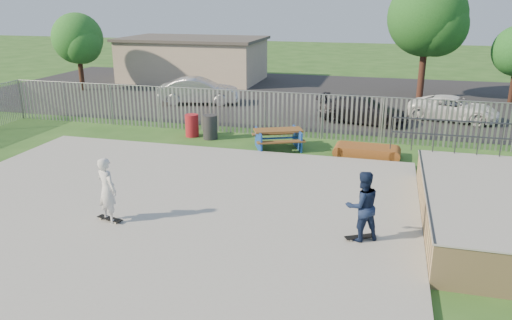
% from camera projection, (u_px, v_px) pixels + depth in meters
% --- Properties ---
extents(ground, '(120.00, 120.00, 0.00)m').
position_uv_depth(ground, '(160.00, 208.00, 14.91)').
color(ground, '#26521C').
rests_on(ground, ground).
extents(concrete_slab, '(15.00, 12.00, 0.15)m').
position_uv_depth(concrete_slab, '(160.00, 206.00, 14.88)').
color(concrete_slab, '#9E9E99').
rests_on(concrete_slab, ground).
extents(quarter_pipe, '(5.50, 7.05, 2.19)m').
position_uv_depth(quarter_pipe, '(501.00, 211.00, 13.38)').
color(quarter_pipe, tan).
rests_on(quarter_pipe, ground).
extents(fence, '(26.04, 16.02, 2.00)m').
position_uv_depth(fence, '(236.00, 139.00, 18.57)').
color(fence, gray).
rests_on(fence, ground).
extents(picnic_table, '(2.45, 2.27, 0.83)m').
position_uv_depth(picnic_table, '(278.00, 139.00, 20.68)').
color(picnic_table, brown).
rests_on(picnic_table, ground).
extents(funbox, '(2.20, 1.15, 0.43)m').
position_uv_depth(funbox, '(367.00, 151.00, 19.71)').
color(funbox, brown).
rests_on(funbox, ground).
extents(trash_bin_red, '(0.61, 0.61, 1.01)m').
position_uv_depth(trash_bin_red, '(192.00, 125.00, 22.53)').
color(trash_bin_red, maroon).
rests_on(trash_bin_red, ground).
extents(trash_bin_grey, '(0.65, 0.65, 1.08)m').
position_uv_depth(trash_bin_grey, '(210.00, 127.00, 22.13)').
color(trash_bin_grey, '#28282B').
rests_on(trash_bin_grey, ground).
extents(parking_lot, '(40.00, 18.00, 0.02)m').
position_uv_depth(parking_lot, '(287.00, 95.00, 32.37)').
color(parking_lot, black).
rests_on(parking_lot, ground).
extents(car_silver, '(4.86, 2.62, 1.52)m').
position_uv_depth(car_silver, '(199.00, 91.00, 29.34)').
color(car_silver, silver).
rests_on(car_silver, parking_lot).
extents(car_dark, '(4.75, 2.61, 1.30)m').
position_uv_depth(car_dark, '(363.00, 110.00, 24.94)').
color(car_dark, black).
rests_on(car_dark, parking_lot).
extents(car_white, '(4.77, 3.03, 1.23)m').
position_uv_depth(car_white, '(454.00, 108.00, 25.39)').
color(car_white, white).
rests_on(car_white, parking_lot).
extents(building, '(10.40, 6.40, 3.20)m').
position_uv_depth(building, '(193.00, 59.00, 37.49)').
color(building, '#BFAB92').
rests_on(building, ground).
extents(tree_left, '(3.31, 3.31, 5.11)m').
position_uv_depth(tree_left, '(77.00, 39.00, 32.93)').
color(tree_left, '#43271B').
rests_on(tree_left, ground).
extents(tree_mid, '(4.71, 4.71, 7.27)m').
position_uv_depth(tree_mid, '(427.00, 17.00, 29.86)').
color(tree_mid, '#45251B').
rests_on(tree_mid, ground).
extents(skateboard_a, '(0.80, 0.56, 0.08)m').
position_uv_depth(skateboard_a, '(360.00, 237.00, 12.69)').
color(skateboard_a, black).
rests_on(skateboard_a, concrete_slab).
extents(skateboard_b, '(0.82, 0.40, 0.08)m').
position_uv_depth(skateboard_b, '(110.00, 219.00, 13.73)').
color(skateboard_b, black).
rests_on(skateboard_b, concrete_slab).
extents(skater_navy, '(1.11, 1.03, 1.82)m').
position_uv_depth(skater_navy, '(362.00, 206.00, 12.42)').
color(skater_navy, '#152242').
rests_on(skater_navy, concrete_slab).
extents(skater_white, '(0.79, 0.67, 1.82)m').
position_uv_depth(skater_white, '(107.00, 190.00, 13.46)').
color(skater_white, silver).
rests_on(skater_white, concrete_slab).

